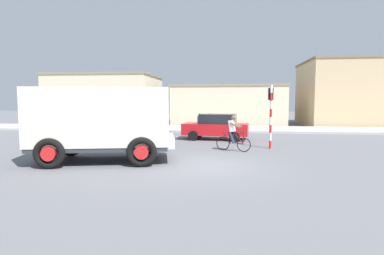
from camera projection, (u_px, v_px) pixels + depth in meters
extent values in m
plane|color=slate|center=(207.00, 166.00, 11.36)|extent=(120.00, 120.00, 0.00)
cube|color=#ADADA8|center=(218.00, 129.00, 25.46)|extent=(80.00, 5.00, 0.16)
cube|color=silver|center=(102.00, 116.00, 12.07)|extent=(5.61, 3.55, 2.20)
cube|color=#2D3338|center=(103.00, 146.00, 12.17)|extent=(5.50, 3.48, 0.16)
cube|color=silver|center=(171.00, 140.00, 12.42)|extent=(0.74, 2.37, 0.36)
cube|color=black|center=(167.00, 104.00, 12.28)|extent=(0.57, 2.10, 0.70)
torus|color=black|center=(145.00, 143.00, 13.60)|extent=(1.13, 0.47, 1.10)
cylinder|color=red|center=(145.00, 143.00, 13.60)|extent=(0.55, 0.40, 0.50)
torus|color=black|center=(142.00, 152.00, 11.07)|extent=(1.13, 0.47, 1.10)
cylinder|color=red|center=(142.00, 152.00, 11.07)|extent=(0.55, 0.40, 0.50)
torus|color=black|center=(71.00, 144.00, 13.29)|extent=(1.13, 0.47, 1.10)
cylinder|color=red|center=(71.00, 144.00, 13.29)|extent=(0.55, 0.40, 0.50)
torus|color=black|center=(49.00, 154.00, 10.75)|extent=(1.13, 0.47, 1.10)
cylinder|color=red|center=(49.00, 154.00, 10.75)|extent=(0.55, 0.40, 0.50)
torus|color=black|center=(244.00, 145.00, 14.41)|extent=(0.65, 0.27, 0.68)
torus|color=black|center=(223.00, 143.00, 14.87)|extent=(0.65, 0.27, 0.68)
cylinder|color=#591E1E|center=(237.00, 132.00, 14.51)|extent=(0.58, 0.24, 0.09)
cylinder|color=#591E1E|center=(238.00, 138.00, 14.51)|extent=(0.49, 0.21, 0.57)
cylinder|color=#591E1E|center=(227.00, 138.00, 14.76)|extent=(0.43, 0.19, 0.57)
cylinder|color=#591E1E|center=(243.00, 138.00, 14.39)|extent=(0.10, 0.07, 0.59)
cylinder|color=black|center=(243.00, 132.00, 14.38)|extent=(0.20, 0.48, 0.03)
cube|color=black|center=(231.00, 133.00, 14.65)|extent=(0.27, 0.19, 0.06)
cube|color=white|center=(232.00, 126.00, 14.60)|extent=(0.39, 0.40, 0.59)
sphere|color=brown|center=(233.00, 118.00, 14.53)|extent=(0.22, 0.22, 0.22)
cylinder|color=#2D334C|center=(233.00, 137.00, 14.72)|extent=(0.33, 0.22, 0.57)
cylinder|color=brown|center=(237.00, 125.00, 14.65)|extent=(0.49, 0.25, 0.29)
cylinder|color=#2D334C|center=(232.00, 138.00, 14.54)|extent=(0.33, 0.22, 0.57)
cylinder|color=brown|center=(235.00, 125.00, 14.36)|extent=(0.49, 0.25, 0.29)
cylinder|color=red|center=(270.00, 145.00, 15.43)|extent=(0.12, 0.12, 0.40)
cylinder|color=white|center=(270.00, 137.00, 15.40)|extent=(0.12, 0.12, 0.40)
cylinder|color=red|center=(270.00, 129.00, 15.37)|extent=(0.12, 0.12, 0.40)
cylinder|color=white|center=(271.00, 121.00, 15.33)|extent=(0.12, 0.12, 0.40)
cylinder|color=red|center=(271.00, 113.00, 15.30)|extent=(0.12, 0.12, 0.40)
cylinder|color=white|center=(271.00, 105.00, 15.26)|extent=(0.12, 0.12, 0.40)
cylinder|color=red|center=(271.00, 97.00, 15.23)|extent=(0.12, 0.12, 0.40)
cylinder|color=white|center=(271.00, 89.00, 15.19)|extent=(0.12, 0.12, 0.40)
cube|color=black|center=(271.00, 94.00, 15.39)|extent=(0.24, 0.20, 0.60)
sphere|color=orange|center=(270.00, 94.00, 15.51)|extent=(0.14, 0.14, 0.14)
cube|color=red|center=(216.00, 129.00, 19.01)|extent=(4.16, 2.12, 0.70)
cube|color=black|center=(218.00, 119.00, 18.93)|extent=(2.34, 1.67, 0.60)
cylinder|color=black|center=(193.00, 136.00, 18.49)|extent=(0.62, 0.24, 0.60)
cylinder|color=black|center=(199.00, 133.00, 20.14)|extent=(0.62, 0.24, 0.60)
cylinder|color=black|center=(234.00, 137.00, 17.95)|extent=(0.62, 0.24, 0.60)
cylinder|color=black|center=(237.00, 134.00, 19.60)|extent=(0.62, 0.24, 0.60)
cube|color=#1E2328|center=(126.00, 130.00, 18.61)|extent=(4.30, 2.67, 0.70)
cube|color=black|center=(128.00, 119.00, 18.58)|extent=(2.50, 1.96, 0.60)
cylinder|color=black|center=(103.00, 137.00, 17.62)|extent=(0.63, 0.33, 0.60)
cylinder|color=black|center=(107.00, 134.00, 19.30)|extent=(0.63, 0.33, 0.60)
cylinder|color=black|center=(146.00, 137.00, 17.98)|extent=(0.63, 0.33, 0.60)
cylinder|color=black|center=(146.00, 134.00, 19.66)|extent=(0.63, 0.33, 0.60)
cylinder|color=#2D334C|center=(200.00, 131.00, 20.19)|extent=(0.22, 0.22, 0.85)
cube|color=#3351A8|center=(200.00, 120.00, 20.13)|extent=(0.34, 0.22, 0.56)
sphere|color=#9E7051|center=(200.00, 114.00, 20.09)|extent=(0.20, 0.20, 0.20)
cube|color=beige|center=(107.00, 100.00, 33.25)|extent=(10.58, 7.93, 4.97)
cube|color=gray|center=(106.00, 76.00, 33.03)|extent=(10.79, 8.09, 0.20)
cube|color=beige|center=(228.00, 106.00, 32.29)|extent=(11.03, 7.65, 3.79)
cube|color=gray|center=(228.00, 87.00, 32.12)|extent=(11.25, 7.80, 0.20)
cube|color=#D1B284|center=(342.00, 94.00, 30.62)|extent=(7.46, 7.91, 6.16)
cube|color=#7D6B4F|center=(344.00, 62.00, 30.35)|extent=(7.61, 8.07, 0.20)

